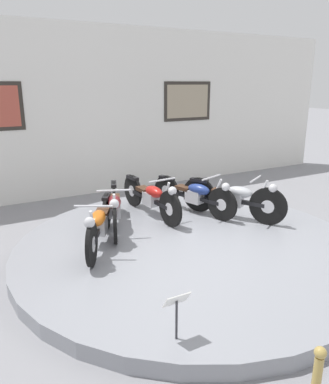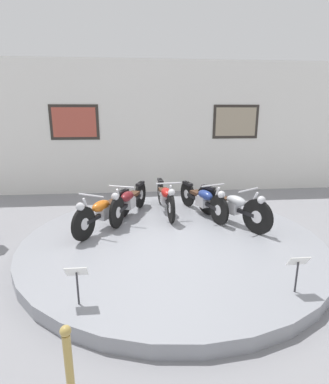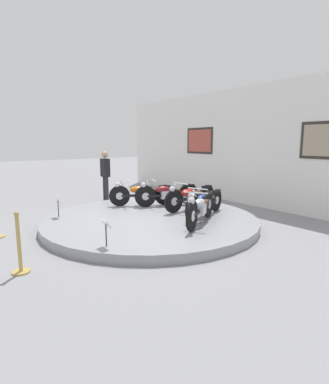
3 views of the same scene
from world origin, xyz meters
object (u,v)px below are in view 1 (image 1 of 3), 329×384
at_px(motorcycle_maroon, 114,207).
at_px(motorcycle_blue, 195,194).
at_px(motorcycle_orange, 99,223).
at_px(info_placard_front_left, 177,306).
at_px(motorcycle_silver, 234,197).
at_px(motorcycle_red, 151,196).

distance_m(motorcycle_maroon, motorcycle_blue, 1.62).
distance_m(motorcycle_orange, info_placard_front_left, 2.44).
bearing_deg(info_placard_front_left, motorcycle_blue, 54.42).
bearing_deg(info_placard_front_left, motorcycle_orange, 88.31).
bearing_deg(motorcycle_silver, motorcycle_blue, 128.71).
xyz_separation_m(motorcycle_maroon, motorcycle_blue, (1.62, -0.00, -0.01)).
height_order(motorcycle_orange, info_placard_front_left, motorcycle_orange).
distance_m(motorcycle_maroon, motorcycle_red, 0.85).
xyz_separation_m(motorcycle_red, motorcycle_blue, (0.81, -0.23, -0.01)).
bearing_deg(motorcycle_maroon, motorcycle_red, 15.63).
bearing_deg(info_placard_front_left, motorcycle_silver, 42.76).
height_order(motorcycle_maroon, motorcycle_red, motorcycle_red).
relative_size(motorcycle_orange, motorcycle_maroon, 0.93).
bearing_deg(motorcycle_silver, motorcycle_orange, -179.93).
height_order(motorcycle_orange, motorcycle_silver, motorcycle_silver).
xyz_separation_m(motorcycle_red, info_placard_front_left, (-1.36, -3.26, -0.02)).
distance_m(motorcycle_red, motorcycle_blue, 0.84).
relative_size(motorcycle_red, motorcycle_blue, 1.06).
height_order(motorcycle_orange, motorcycle_red, motorcycle_red).
xyz_separation_m(motorcycle_orange, motorcycle_red, (1.29, 0.82, 0.01)).
height_order(motorcycle_orange, motorcycle_blue, motorcycle_orange).
distance_m(motorcycle_red, info_placard_front_left, 3.54).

